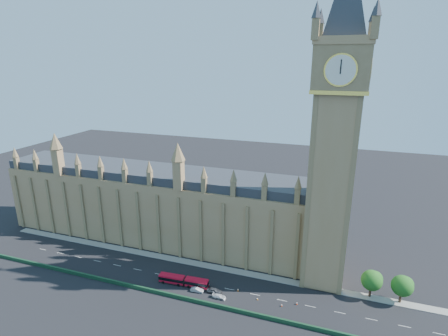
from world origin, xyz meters
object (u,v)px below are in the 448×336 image
(car_grey, at_px, (214,291))
(car_white, at_px, (219,297))
(red_bus, at_px, (184,281))
(car_silver, at_px, (197,290))

(car_grey, relative_size, car_white, 1.09)
(red_bus, bearing_deg, car_grey, -7.11)
(red_bus, xyz_separation_m, car_silver, (5.22, -1.79, -0.77))
(red_bus, distance_m, car_grey, 10.31)
(car_silver, distance_m, car_white, 7.32)
(red_bus, height_order, car_white, red_bus)
(red_bus, distance_m, car_silver, 5.57)
(red_bus, bearing_deg, car_silver, -22.55)
(red_bus, height_order, car_silver, red_bus)
(car_grey, distance_m, car_white, 2.92)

